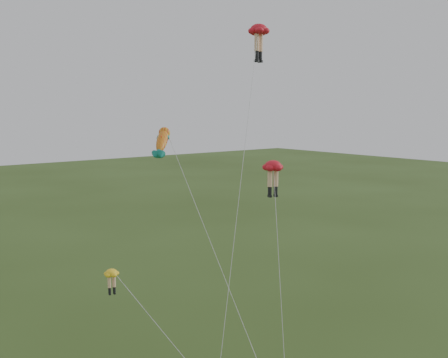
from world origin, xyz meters
TOP-DOWN VIEW (x-y plane):
  - legs_kite_red_high at (7.23, 7.33)m, footprint 10.75×8.21m
  - legs_kite_red_mid at (3.62, 1.79)m, footprint 4.09×5.73m
  - legs_kite_yellow at (-6.09, 4.96)m, footprint 4.58×8.71m
  - fish_kite at (0.43, 10.21)m, footprint 2.67×13.19m

SIDE VIEW (x-z plane):
  - legs_kite_yellow at x=-6.09m, z-range 3.40..11.72m
  - legs_kite_red_mid at x=3.62m, z-range 6.51..21.04m
  - fish_kite at x=0.43m, z-range 7.11..23.86m
  - legs_kite_red_high at x=7.23m, z-range 11.23..35.50m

